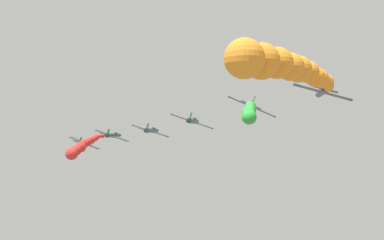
{
  "coord_description": "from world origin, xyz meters",
  "views": [
    {
      "loc": [
        16.29,
        -93.78,
        87.13
      ],
      "look_at": [
        0.0,
        0.0,
        89.08
      ],
      "focal_mm": 41.65,
      "sensor_mm": 36.0,
      "label": 1
    }
  ],
  "objects_px": {
    "airplane_lead": "(85,142)",
    "airplane_left_outer": "(193,121)",
    "airplane_trailing": "(322,92)",
    "airplane_left_inner": "(113,135)",
    "airplane_right_outer": "(252,106)",
    "airplane_right_inner": "(151,130)"
  },
  "relations": [
    {
      "from": "airplane_trailing",
      "to": "airplane_left_inner",
      "type": "bearing_deg",
      "value": 141.2
    },
    {
      "from": "airplane_left_inner",
      "to": "airplane_trailing",
      "type": "xyz_separation_m",
      "value": [
        50.05,
        -40.24,
        7.67
      ]
    },
    {
      "from": "airplane_lead",
      "to": "airplane_right_outer",
      "type": "distance_m",
      "value": 65.58
    },
    {
      "from": "airplane_right_outer",
      "to": "airplane_trailing",
      "type": "xyz_separation_m",
      "value": [
        11.58,
        -9.47,
        1.78
      ]
    },
    {
      "from": "airplane_right_inner",
      "to": "airplane_right_outer",
      "type": "bearing_deg",
      "value": -40.15
    },
    {
      "from": "airplane_left_inner",
      "to": "airplane_right_inner",
      "type": "relative_size",
      "value": 1.0
    },
    {
      "from": "airplane_left_outer",
      "to": "airplane_right_inner",
      "type": "bearing_deg",
      "value": 136.95
    },
    {
      "from": "airplane_lead",
      "to": "airplane_left_outer",
      "type": "bearing_deg",
      "value": -39.48
    },
    {
      "from": "airplane_left_outer",
      "to": "airplane_trailing",
      "type": "xyz_separation_m",
      "value": [
        24.59,
        -19.33,
        4.29
      ]
    },
    {
      "from": "airplane_right_outer",
      "to": "airplane_trailing",
      "type": "distance_m",
      "value": 15.06
    },
    {
      "from": "airplane_left_inner",
      "to": "airplane_right_outer",
      "type": "bearing_deg",
      "value": -38.66
    },
    {
      "from": "airplane_left_inner",
      "to": "airplane_right_outer",
      "type": "height_order",
      "value": "airplane_right_outer"
    },
    {
      "from": "airplane_left_outer",
      "to": "airplane_right_outer",
      "type": "height_order",
      "value": "airplane_right_outer"
    },
    {
      "from": "airplane_right_outer",
      "to": "airplane_lead",
      "type": "bearing_deg",
      "value": 141.1
    },
    {
      "from": "airplane_right_inner",
      "to": "airplane_trailing",
      "type": "height_order",
      "value": "airplane_trailing"
    },
    {
      "from": "airplane_left_outer",
      "to": "airplane_left_inner",
      "type": "bearing_deg",
      "value": 140.61
    },
    {
      "from": "airplane_left_inner",
      "to": "airplane_left_outer",
      "type": "xyz_separation_m",
      "value": [
        25.47,
        -20.91,
        3.38
      ]
    },
    {
      "from": "airplane_lead",
      "to": "airplane_left_inner",
      "type": "bearing_deg",
      "value": -39.67
    },
    {
      "from": "airplane_trailing",
      "to": "airplane_right_outer",
      "type": "bearing_deg",
      "value": 140.73
    },
    {
      "from": "airplane_left_inner",
      "to": "airplane_left_outer",
      "type": "relative_size",
      "value": 1.0
    },
    {
      "from": "airplane_left_inner",
      "to": "airplane_right_outer",
      "type": "relative_size",
      "value": 1.0
    },
    {
      "from": "airplane_lead",
      "to": "airplane_right_inner",
      "type": "height_order",
      "value": "airplane_right_inner"
    }
  ]
}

